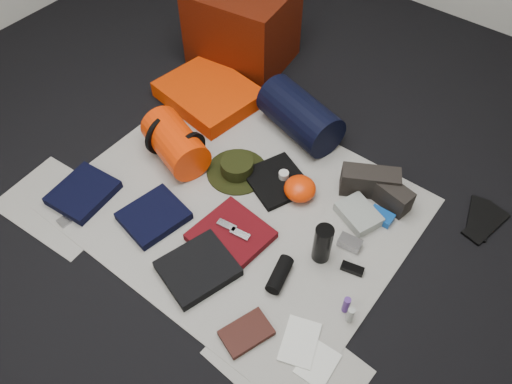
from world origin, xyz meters
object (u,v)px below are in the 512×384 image
Objects in this scene: stuff_sack at (175,143)px; water_bottle at (323,244)px; sleeping_pad at (209,94)px; navy_duffel at (300,115)px; red_cabinet at (242,26)px; paperback_book at (246,333)px; compact_camera at (350,243)px.

stuff_sack reaches higher than water_bottle.
sleeping_pad is 1.15× the size of navy_duffel.
red_cabinet is 1.07× the size of sleeping_pad.
red_cabinet is 0.76m from navy_duffel.
red_cabinet reaches higher than paperback_book.
water_bottle is at bearing -3.05° from stuff_sack.
red_cabinet reaches higher than water_bottle.
sleeping_pad is 0.59m from navy_duffel.
sleeping_pad is (0.10, -0.45, -0.18)m from red_cabinet.
navy_duffel is (0.40, 0.56, 0.01)m from stuff_sack.
red_cabinet is at bearing 106.84° from stuff_sack.
water_bottle is (1.21, -0.95, -0.13)m from red_cabinet.
sleeping_pad is 1.25m from compact_camera.
stuff_sack is (0.27, -0.90, -0.12)m from red_cabinet.
paperback_book is at bearing -42.99° from sleeping_pad.
stuff_sack reaches higher than compact_camera.
stuff_sack is at bearing -80.96° from red_cabinet.
stuff_sack is 1.02m from compact_camera.
navy_duffel is (0.67, -0.34, -0.11)m from red_cabinet.
compact_camera is (0.62, -0.48, -0.10)m from navy_duffel.
water_bottle is at bearing -24.38° from sleeping_pad.
water_bottle is 0.17m from compact_camera.
red_cabinet reaches higher than navy_duffel.
stuff_sack is 1.77× the size of water_bottle.
stuff_sack is 0.69m from navy_duffel.
navy_duffel is at bearing 10.30° from sleeping_pad.
red_cabinet is at bearing 140.10° from compact_camera.
navy_duffel is at bearing 131.68° from water_bottle.
red_cabinet is 2.82× the size of paperback_book.
red_cabinet reaches higher than compact_camera.
sleeping_pad is 0.49m from stuff_sack.
compact_camera is 0.64m from paperback_book.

